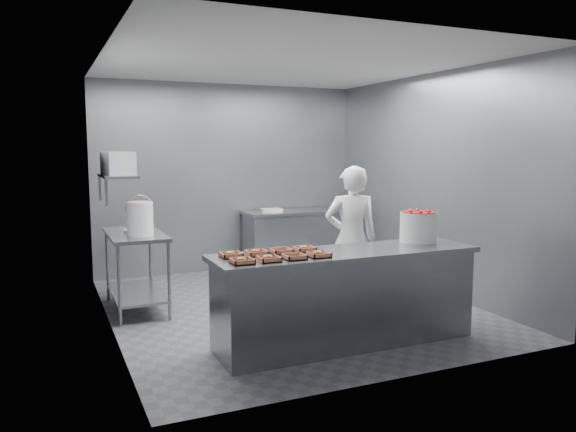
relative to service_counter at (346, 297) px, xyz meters
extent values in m
plane|color=#4C4C51|center=(0.00, 1.35, -0.45)|extent=(4.50, 4.50, 0.00)
plane|color=white|center=(0.00, 1.35, 2.35)|extent=(4.50, 4.50, 0.00)
cube|color=slate|center=(0.00, 3.60, 0.95)|extent=(4.00, 0.04, 2.80)
cube|color=slate|center=(-2.00, 1.35, 0.95)|extent=(0.04, 4.50, 2.80)
cube|color=slate|center=(2.00, 1.35, 0.95)|extent=(0.04, 4.50, 2.80)
cube|color=slate|center=(0.00, 0.00, 0.42)|extent=(2.60, 0.70, 0.05)
cube|color=slate|center=(0.00, 0.00, -0.03)|extent=(2.50, 0.64, 0.85)
cube|color=slate|center=(-1.65, 1.95, 0.43)|extent=(0.60, 1.20, 0.04)
cube|color=slate|center=(-1.65, 1.95, -0.25)|extent=(0.56, 1.15, 0.03)
cylinder|color=slate|center=(-1.91, 1.39, -0.01)|extent=(0.04, 0.04, 0.88)
cylinder|color=slate|center=(-1.39, 1.39, -0.01)|extent=(0.04, 0.04, 0.88)
cylinder|color=slate|center=(-1.91, 2.51, -0.01)|extent=(0.04, 0.04, 0.88)
cylinder|color=slate|center=(-1.39, 2.51, -0.01)|extent=(0.04, 0.04, 0.88)
cube|color=slate|center=(0.90, 3.25, 0.42)|extent=(1.50, 0.60, 0.05)
cube|color=slate|center=(0.90, 3.25, -0.03)|extent=(1.44, 0.55, 0.85)
cube|color=slate|center=(-1.82, 1.95, 1.10)|extent=(0.35, 0.90, 0.03)
cube|color=tan|center=(-1.09, -0.15, 0.47)|extent=(0.18, 0.18, 0.04)
cube|color=white|center=(-1.04, -0.13, 0.46)|extent=(0.10, 0.06, 0.00)
ellipsoid|color=#AE692B|center=(-1.10, -0.15, 0.48)|extent=(0.10, 0.10, 0.05)
cube|color=tan|center=(-0.85, -0.15, 0.47)|extent=(0.18, 0.18, 0.04)
cube|color=white|center=(-0.80, -0.13, 0.46)|extent=(0.10, 0.06, 0.00)
ellipsoid|color=#AE692B|center=(-0.86, -0.15, 0.48)|extent=(0.10, 0.10, 0.05)
cube|color=tan|center=(-0.61, -0.15, 0.47)|extent=(0.18, 0.18, 0.04)
cube|color=white|center=(-0.56, -0.13, 0.46)|extent=(0.10, 0.06, 0.00)
cube|color=tan|center=(-0.37, -0.15, 0.47)|extent=(0.18, 0.18, 0.04)
cube|color=white|center=(-0.32, -0.13, 0.46)|extent=(0.10, 0.06, 0.00)
ellipsoid|color=#AE692B|center=(-0.38, -0.15, 0.48)|extent=(0.10, 0.10, 0.05)
cube|color=tan|center=(-1.09, 0.15, 0.47)|extent=(0.18, 0.18, 0.04)
cube|color=white|center=(-1.04, 0.16, 0.46)|extent=(0.10, 0.06, 0.00)
ellipsoid|color=#AE692B|center=(-1.10, 0.15, 0.48)|extent=(0.10, 0.10, 0.05)
cube|color=tan|center=(-0.85, 0.15, 0.47)|extent=(0.18, 0.18, 0.04)
cube|color=white|center=(-0.80, 0.16, 0.46)|extent=(0.10, 0.06, 0.00)
ellipsoid|color=#AE692B|center=(-0.86, 0.15, 0.48)|extent=(0.10, 0.10, 0.05)
cube|color=tan|center=(-0.61, 0.15, 0.47)|extent=(0.18, 0.18, 0.04)
cube|color=white|center=(-0.56, 0.16, 0.46)|extent=(0.10, 0.06, 0.00)
cube|color=tan|center=(-0.37, 0.15, 0.47)|extent=(0.18, 0.18, 0.04)
cube|color=white|center=(-0.32, 0.16, 0.46)|extent=(0.10, 0.06, 0.00)
ellipsoid|color=#AE692B|center=(-0.38, 0.15, 0.48)|extent=(0.10, 0.10, 0.05)
imported|color=white|center=(0.61, 0.97, 0.38)|extent=(0.70, 0.57, 1.66)
cylinder|color=white|center=(0.93, 0.15, 0.60)|extent=(0.38, 0.38, 0.30)
cylinder|color=red|center=(0.93, 0.15, 0.74)|extent=(0.36, 0.36, 0.04)
cylinder|color=white|center=(-1.63, 1.72, 0.63)|extent=(0.29, 0.29, 0.37)
cylinder|color=pink|center=(-1.63, 1.72, 0.81)|extent=(0.27, 0.27, 0.02)
torus|color=slate|center=(-1.63, 1.72, 0.74)|extent=(0.31, 0.01, 0.31)
cylinder|color=white|center=(-1.60, 2.04, 0.46)|extent=(0.39, 0.39, 0.02)
cube|color=#CCB28C|center=(-1.62, 2.27, 0.46)|extent=(0.14, 0.12, 0.02)
cube|color=gray|center=(-1.82, 1.85, 1.24)|extent=(0.35, 0.39, 0.25)
cube|color=silver|center=(0.56, 3.25, 0.47)|extent=(0.33, 0.27, 0.05)
camera|label=1|loc=(-2.60, -4.53, 1.42)|focal=35.00mm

